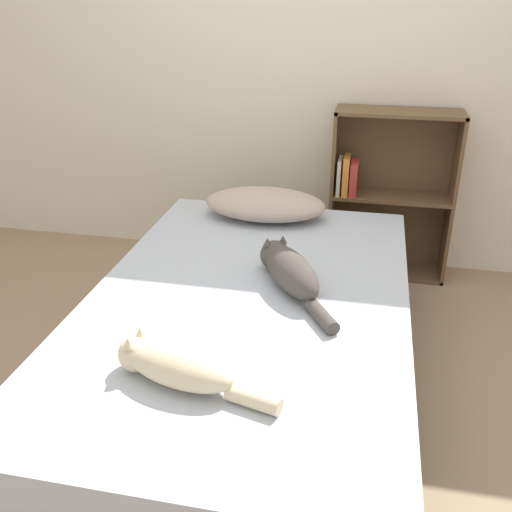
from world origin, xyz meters
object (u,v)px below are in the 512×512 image
object	(u,v)px
pillow	(265,204)
cat_dark	(289,270)
bookshelf	(387,192)
cat_light	(175,366)
bed	(248,350)

from	to	relation	value
pillow	cat_dark	bearing A→B (deg)	-71.63
cat_dark	bookshelf	size ratio (longest dim) A/B	0.55
cat_light	bookshelf	xyz separation A→B (m)	(0.64, 1.95, -0.06)
cat_dark	bookshelf	bearing A→B (deg)	-49.17
cat_light	bookshelf	distance (m)	2.06
pillow	cat_light	world-z (taller)	pillow
bed	cat_light	bearing A→B (deg)	-100.34
cat_dark	pillow	bearing A→B (deg)	-13.50
bed	pillow	bearing A→B (deg)	96.24
cat_dark	cat_light	bearing A→B (deg)	128.12
cat_light	bookshelf	size ratio (longest dim) A/B	0.55
bed	cat_dark	distance (m)	0.38
bed	pillow	world-z (taller)	pillow
pillow	cat_light	bearing A→B (deg)	-90.54
pillow	bed	bearing A→B (deg)	-83.76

